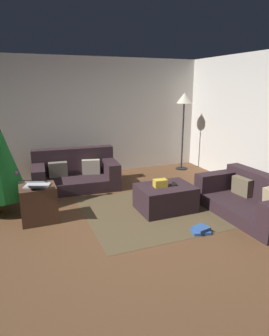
% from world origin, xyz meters
% --- Properties ---
extents(ground_plane, '(6.40, 6.40, 0.00)m').
position_xyz_m(ground_plane, '(0.00, 0.00, 0.00)').
color(ground_plane, brown).
extents(rear_partition, '(6.40, 0.12, 2.60)m').
position_xyz_m(rear_partition, '(0.00, 3.14, 1.30)').
color(rear_partition, silver).
rests_on(rear_partition, ground_plane).
extents(couch_left, '(1.70, 1.02, 0.76)m').
position_xyz_m(couch_left, '(-0.13, 2.25, 0.29)').
color(couch_left, '#2D1E23').
rests_on(couch_left, ground_plane).
extents(couch_right, '(0.97, 1.70, 0.61)m').
position_xyz_m(couch_right, '(2.24, -0.14, 0.25)').
color(couch_right, '#2D1E23').
rests_on(couch_right, ground_plane).
extents(ottoman, '(0.89, 0.67, 0.42)m').
position_xyz_m(ottoman, '(1.02, 0.54, 0.21)').
color(ottoman, '#2D1E23').
rests_on(ottoman, ground_plane).
extents(gift_box, '(0.22, 0.16, 0.12)m').
position_xyz_m(gift_box, '(0.92, 0.54, 0.48)').
color(gift_box, gold).
rests_on(gift_box, ottoman).
extents(tv_remote, '(0.09, 0.17, 0.02)m').
position_xyz_m(tv_remote, '(1.19, 0.55, 0.43)').
color(tv_remote, black).
rests_on(tv_remote, ottoman).
extents(side_table, '(0.52, 0.44, 0.55)m').
position_xyz_m(side_table, '(-0.94, 0.88, 0.28)').
color(side_table, '#4C3323').
rests_on(side_table, ground_plane).
extents(laptop, '(0.47, 0.50, 0.19)m').
position_xyz_m(laptop, '(-0.96, 0.82, 0.61)').
color(laptop, silver).
rests_on(laptop, side_table).
extents(book_stack, '(0.28, 0.23, 0.09)m').
position_xyz_m(book_stack, '(1.11, -0.37, 0.04)').
color(book_stack, '#2D5193').
rests_on(book_stack, ground_plane).
extents(corner_lamp, '(0.36, 0.36, 1.83)m').
position_xyz_m(corner_lamp, '(2.56, 2.62, 1.56)').
color(corner_lamp, black).
rests_on(corner_lamp, ground_plane).
extents(area_rug, '(2.60, 2.00, 0.01)m').
position_xyz_m(area_rug, '(1.02, 0.54, 0.00)').
color(area_rug, brown).
rests_on(area_rug, ground_plane).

